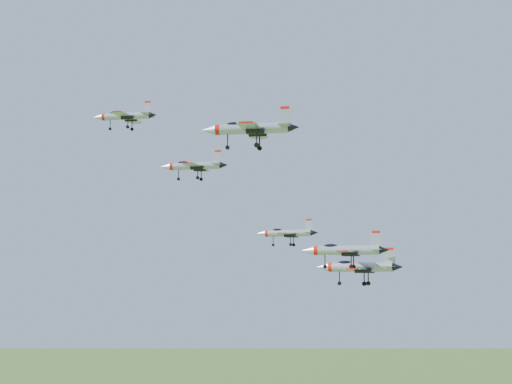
# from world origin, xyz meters

# --- Properties ---
(jet_lead) EXTENTS (12.85, 10.58, 3.44)m
(jet_lead) POSITION_xyz_m (-23.24, 12.69, 140.17)
(jet_lead) COLOR #ACB0B9
(jet_left_high) EXTENTS (11.53, 9.52, 3.08)m
(jet_left_high) POSITION_xyz_m (-5.78, -3.05, 127.91)
(jet_left_high) COLOR #ACB0B9
(jet_right_high) EXTENTS (14.00, 11.50, 3.75)m
(jet_right_high) POSITION_xyz_m (6.02, -19.08, 130.62)
(jet_right_high) COLOR #ACB0B9
(jet_left_low) EXTENTS (11.37, 9.52, 3.04)m
(jet_left_low) POSITION_xyz_m (8.15, 10.17, 117.44)
(jet_left_low) COLOR #ACB0B9
(jet_right_low) EXTENTS (13.41, 11.17, 3.58)m
(jet_right_low) POSITION_xyz_m (18.73, -7.67, 113.90)
(jet_right_low) COLOR #ACB0B9
(jet_trail) EXTENTS (13.68, 11.59, 3.70)m
(jet_trail) POSITION_xyz_m (20.75, -3.74, 111.39)
(jet_trail) COLOR #ACB0B9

